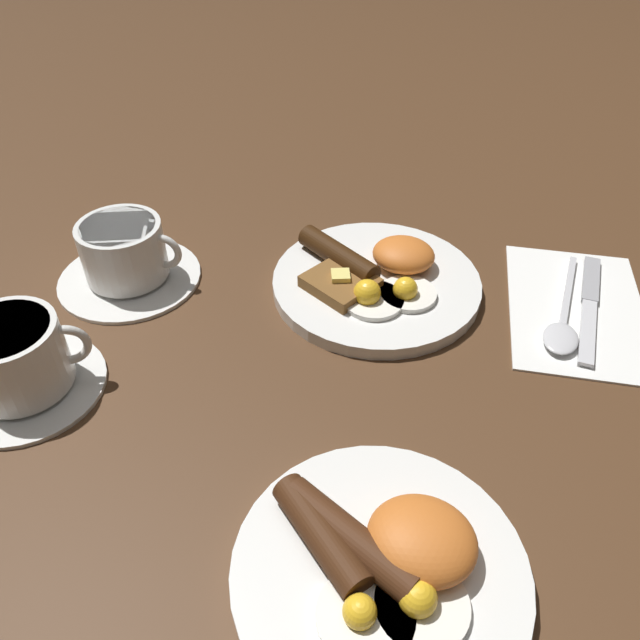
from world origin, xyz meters
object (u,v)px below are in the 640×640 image
object	(u,v)px
breakfast_plate_far	(383,564)
teacup_near	(126,257)
breakfast_plate_near	(376,279)
knife	(590,301)
spoon	(562,328)
teacup_far	(17,362)

from	to	relation	value
breakfast_plate_far	teacup_near	distance (m)	0.44
breakfast_plate_near	breakfast_plate_far	world-z (taller)	breakfast_plate_far
breakfast_plate_far	breakfast_plate_near	bearing A→B (deg)	-75.31
breakfast_plate_near	teacup_near	size ratio (longest dim) A/B	1.45
knife	spoon	distance (m)	0.06
breakfast_plate_near	breakfast_plate_far	bearing A→B (deg)	104.69
spoon	breakfast_plate_far	bearing A→B (deg)	-16.37
breakfast_plate_near	knife	distance (m)	0.23
teacup_near	teacup_far	xyz separation A→B (m)	(0.00, 0.18, 0.00)
knife	breakfast_plate_near	bearing A→B (deg)	-77.33
breakfast_plate_far	teacup_far	world-z (taller)	teacup_far
teacup_far	knife	bearing A→B (deg)	-150.04
teacup_far	spoon	xyz separation A→B (m)	(-0.48, -0.24, -0.03)
teacup_near	teacup_far	bearing A→B (deg)	88.99
breakfast_plate_far	spoon	size ratio (longest dim) A/B	1.19
teacup_far	spoon	size ratio (longest dim) A/B	0.82
teacup_near	teacup_far	world-z (taller)	teacup_far
breakfast_plate_near	teacup_near	xyz separation A→B (m)	(0.27, 0.07, 0.02)
breakfast_plate_far	teacup_far	size ratio (longest dim) A/B	1.46
teacup_near	spoon	size ratio (longest dim) A/B	0.90
breakfast_plate_near	spoon	xyz separation A→B (m)	(-0.20, 0.02, -0.01)
breakfast_plate_near	teacup_far	distance (m)	0.37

